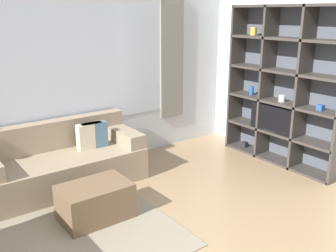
# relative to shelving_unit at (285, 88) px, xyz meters

# --- Properties ---
(wall_back) EXTENTS (6.49, 0.11, 2.70)m
(wall_back) POSITION_rel_shelving_unit_xyz_m (-2.51, 1.58, 0.25)
(wall_back) COLOR silver
(wall_back) RESTS_ON ground_plane
(wall_right) EXTENTS (0.07, 4.22, 2.70)m
(wall_right) POSITION_rel_shelving_unit_xyz_m (0.18, 0.03, 0.24)
(wall_right) COLOR silver
(wall_right) RESTS_ON ground_plane
(area_rug) EXTENTS (2.56, 2.05, 0.01)m
(area_rug) POSITION_rel_shelving_unit_xyz_m (-3.61, 0.05, -1.10)
(area_rug) COLOR gray
(area_rug) RESTS_ON ground_plane
(shelving_unit) EXTENTS (0.35, 1.87, 2.25)m
(shelving_unit) POSITION_rel_shelving_unit_xyz_m (0.00, 0.00, 0.00)
(shelving_unit) COLOR #515660
(shelving_unit) RESTS_ON ground_plane
(couch_main) EXTENTS (2.01, 0.85, 0.80)m
(couch_main) POSITION_rel_shelving_unit_xyz_m (-2.93, 1.11, -0.81)
(couch_main) COLOR gray
(couch_main) RESTS_ON ground_plane
(ottoman) EXTENTS (0.73, 0.50, 0.40)m
(ottoman) POSITION_rel_shelving_unit_xyz_m (-2.97, 0.12, -0.91)
(ottoman) COLOR brown
(ottoman) RESTS_ON ground_plane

